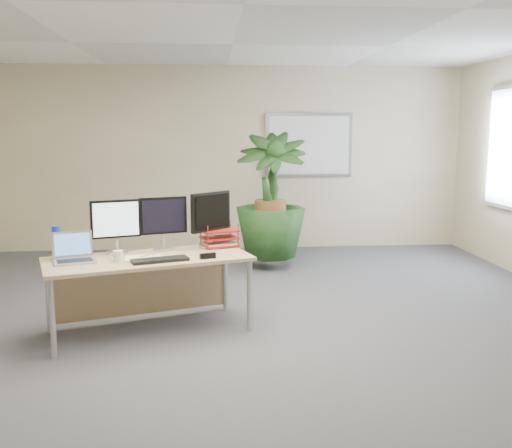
{
  "coord_description": "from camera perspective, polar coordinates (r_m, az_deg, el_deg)",
  "views": [
    {
      "loc": [
        -0.27,
        -4.5,
        1.75
      ],
      "look_at": [
        0.12,
        0.35,
        0.96
      ],
      "focal_mm": 40.0,
      "sensor_mm": 36.0,
      "label": 1
    }
  ],
  "objects": [
    {
      "name": "floor_plant",
      "position": [
        7.29,
        1.45,
        1.34
      ],
      "size": [
        0.96,
        0.96,
        1.5
      ],
      "primitive_type": "imported",
      "rotation": [
        0.0,
        0.0,
        -0.15
      ],
      "color": "#153A17",
      "rests_on": "floor"
    },
    {
      "name": "back_wall",
      "position": [
        8.52,
        -2.78,
        6.52
      ],
      "size": [
        7.0,
        0.04,
        2.7
      ],
      "primitive_type": "cube",
      "color": "#BDB286",
      "rests_on": "floor"
    },
    {
      "name": "spiral_notebook",
      "position": [
        4.99,
        -11.21,
        -3.36
      ],
      "size": [
        0.33,
        0.27,
        0.01
      ],
      "primitive_type": "cube",
      "rotation": [
        0.0,
        0.0,
        0.15
      ],
      "color": "white",
      "rests_on": "desk"
    },
    {
      "name": "monitor_right",
      "position": [
        5.3,
        -9.25,
        0.43
      ],
      "size": [
        0.43,
        0.2,
        0.49
      ],
      "color": "#B8B8BD",
      "rests_on": "desk"
    },
    {
      "name": "whiteboard",
      "position": [
        8.6,
        5.31,
        7.85
      ],
      "size": [
        1.3,
        0.04,
        0.95
      ],
      "color": "#B0AFB4",
      "rests_on": "back_wall"
    },
    {
      "name": "orange_pen",
      "position": [
        5.05,
        -10.8,
        -3.1
      ],
      "size": [
        0.11,
        0.1,
        0.01
      ],
      "primitive_type": "cylinder",
      "rotation": [
        0.0,
        1.57,
        0.7
      ],
      "color": "#D06117",
      "rests_on": "spiral_notebook"
    },
    {
      "name": "yellow_highlighter",
      "position": [
        5.01,
        -8.91,
        -3.22
      ],
      "size": [
        0.12,
        0.04,
        0.02
      ],
      "primitive_type": "cylinder",
      "rotation": [
        0.0,
        1.57,
        0.18
      ],
      "color": "yellow",
      "rests_on": "desk"
    },
    {
      "name": "ceiling",
      "position": [
        4.61,
        -1.21,
        21.12
      ],
      "size": [
        7.0,
        8.0,
        0.02
      ],
      "primitive_type": "cube",
      "color": "white",
      "rests_on": "back_wall"
    },
    {
      "name": "water_bottle",
      "position": [
        5.17,
        -19.33,
        -1.82
      ],
      "size": [
        0.07,
        0.07,
        0.28
      ],
      "color": "silver",
      "rests_on": "desk"
    },
    {
      "name": "laptop",
      "position": [
        5.05,
        -17.77,
        -2.87
      ],
      "size": [
        0.41,
        0.38,
        0.24
      ],
      "color": "#BBBABF",
      "rests_on": "desk"
    },
    {
      "name": "desk",
      "position": [
        5.16,
        -10.92,
        -4.59
      ],
      "size": [
        1.89,
        1.24,
        0.67
      ],
      "color": "tan",
      "rests_on": "floor"
    },
    {
      "name": "keyboard",
      "position": [
        4.87,
        -9.57,
        -3.55
      ],
      "size": [
        0.5,
        0.3,
        0.03
      ],
      "primitive_type": "cube",
      "rotation": [
        0.0,
        0.0,
        0.32
      ],
      "color": "black",
      "rests_on": "desk"
    },
    {
      "name": "letter_tray",
      "position": [
        5.42,
        -3.69,
        -1.53
      ],
      "size": [
        0.39,
        0.34,
        0.15
      ],
      "color": "maroon",
      "rests_on": "desk"
    },
    {
      "name": "monitor_left",
      "position": [
        5.19,
        -13.85,
        0.08
      ],
      "size": [
        0.42,
        0.2,
        0.48
      ],
      "color": "#B8B8BD",
      "rests_on": "desk"
    },
    {
      "name": "monitor_dark",
      "position": [
        5.34,
        -4.53,
        0.81
      ],
      "size": [
        0.37,
        0.36,
        0.52
      ],
      "color": "#B8B8BD",
      "rests_on": "desk"
    },
    {
      "name": "stapler",
      "position": [
        4.92,
        -4.86,
        -3.2
      ],
      "size": [
        0.14,
        0.08,
        0.05
      ],
      "primitive_type": "cube",
      "rotation": [
        0.0,
        0.0,
        0.32
      ],
      "color": "black",
      "rests_on": "desk"
    },
    {
      "name": "coffee_mug",
      "position": [
        4.92,
        -13.67,
        -3.15
      ],
      "size": [
        0.12,
        0.08,
        0.09
      ],
      "color": "white",
      "rests_on": "desk"
    },
    {
      "name": "floor",
      "position": [
        4.84,
        -1.1,
        -11.97
      ],
      "size": [
        8.0,
        8.0,
        0.0
      ],
      "primitive_type": "plane",
      "color": "#4C4C51",
      "rests_on": "ground"
    }
  ]
}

